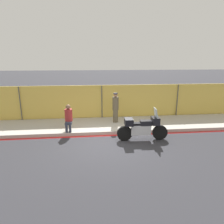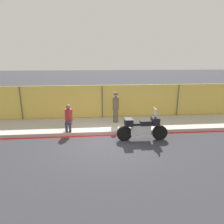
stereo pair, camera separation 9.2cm
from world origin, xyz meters
The scene contains 7 objects.
ground_plane centered at (0.00, 0.00, 0.00)m, with size 120.00×120.00×0.00m, color #2D2D33.
sidewalk centered at (0.00, 2.34, 0.09)m, with size 34.87×2.52×0.17m.
curb_paint_stripe centered at (0.00, 0.99, 0.00)m, with size 34.87×0.18×0.01m.
storefront_fence centered at (0.00, 3.69, 1.06)m, with size 33.12×0.17×2.12m.
motorcycle centered at (1.63, 0.28, 0.61)m, with size 2.33×0.53×1.50m.
officer_standing centered at (0.69, 2.56, 1.02)m, with size 0.34×0.34×1.66m.
person_seated_on_curb centered at (-1.77, 1.53, 0.88)m, with size 0.38×0.67×1.29m.
Camera 1 is at (-0.63, -8.08, 3.62)m, focal length 32.00 mm.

